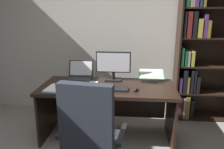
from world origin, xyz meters
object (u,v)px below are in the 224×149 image
monitor (113,66)px  computer_mouse (136,89)px  pen (92,83)px  bookshelf (201,53)px  open_binder (65,89)px  desk (108,98)px  laptop (80,76)px  keyboard (110,89)px  notepad (91,84)px  office_chair (91,142)px  reading_stand_with_book (152,75)px

monitor → computer_mouse: monitor is taller
pen → bookshelf: bearing=24.1°
monitor → open_binder: monitor is taller
desk → laptop: laptop is taller
bookshelf → keyboard: bearing=-145.4°
open_binder → notepad: 0.36m
bookshelf → computer_mouse: 1.32m
office_chair → laptop: size_ratio=3.06×
office_chair → computer_mouse: 0.87m
laptop → pen: laptop is taller
laptop → computer_mouse: 0.87m
computer_mouse → reading_stand_with_book: (0.22, 0.45, 0.05)m
desk → computer_mouse: computer_mouse is taller
desk → open_binder: bearing=-150.8°
computer_mouse → reading_stand_with_book: 0.50m
desk → notepad: notepad is taller
monitor → notepad: monitor is taller
monitor → pen: 0.37m
keyboard → pen: 0.32m
monitor → notepad: (-0.27, -0.21, -0.19)m
keyboard → bookshelf: bearing=34.6°
desk → open_binder: size_ratio=3.47×
monitor → reading_stand_with_book: (0.52, 0.05, -0.13)m
desk → open_binder: (-0.49, -0.27, 0.20)m
office_chair → computer_mouse: office_chair is taller
monitor → notepad: size_ratio=2.21×
laptop → computer_mouse: laptop is taller
laptop → desk: bearing=-23.5°
pen → laptop: bearing=135.6°
monitor → reading_stand_with_book: monitor is taller
monitor → open_binder: 0.73m
bookshelf → laptop: size_ratio=6.08×
office_chair → computer_mouse: (0.41, 0.70, 0.29)m
computer_mouse → pen: size_ratio=0.74×
office_chair → keyboard: office_chair is taller
keyboard → computer_mouse: 0.30m
monitor → open_binder: bearing=-140.4°
laptop → open_binder: bearing=-99.0°
office_chair → open_binder: bearing=130.3°
laptop → office_chair: bearing=-72.2°
notepad → reading_stand_with_book: bearing=17.8°
notepad → pen: (0.02, 0.00, 0.01)m
office_chair → open_binder: (-0.43, 0.65, 0.28)m
open_binder → pen: 0.38m
desk → bookshelf: bearing=26.2°
keyboard → open_binder: size_ratio=0.86×
pen → keyboard: bearing=-37.4°
office_chair → reading_stand_with_book: bearing=68.3°
office_chair → pen: (-0.14, 0.90, 0.29)m
monitor → computer_mouse: 0.53m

